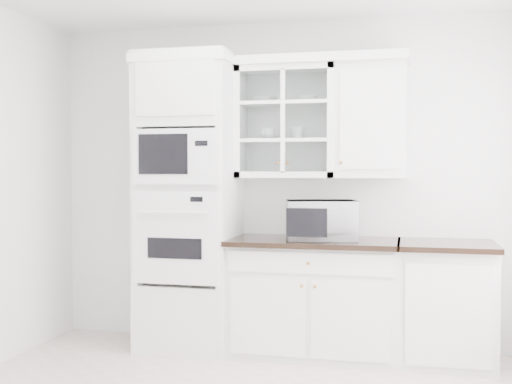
# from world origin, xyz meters

# --- Properties ---
(room_shell) EXTENTS (4.00, 3.50, 2.70)m
(room_shell) POSITION_xyz_m (0.00, 0.43, 1.78)
(room_shell) COLOR white
(room_shell) RESTS_ON ground
(oven_column) EXTENTS (0.76, 0.68, 2.40)m
(oven_column) POSITION_xyz_m (-0.75, 1.42, 1.20)
(oven_column) COLOR white
(oven_column) RESTS_ON ground
(base_cabinet_run) EXTENTS (1.32, 0.67, 0.92)m
(base_cabinet_run) POSITION_xyz_m (0.28, 1.45, 0.46)
(base_cabinet_run) COLOR white
(base_cabinet_run) RESTS_ON ground
(extra_base_cabinet) EXTENTS (0.72, 0.67, 0.92)m
(extra_base_cabinet) POSITION_xyz_m (1.28, 1.45, 0.46)
(extra_base_cabinet) COLOR white
(extra_base_cabinet) RESTS_ON ground
(upper_cabinet_glass) EXTENTS (0.80, 0.33, 0.90)m
(upper_cabinet_glass) POSITION_xyz_m (0.03, 1.58, 1.85)
(upper_cabinet_glass) COLOR white
(upper_cabinet_glass) RESTS_ON room_shell
(upper_cabinet_solid) EXTENTS (0.55, 0.33, 0.90)m
(upper_cabinet_solid) POSITION_xyz_m (0.71, 1.58, 1.85)
(upper_cabinet_solid) COLOR white
(upper_cabinet_solid) RESTS_ON room_shell
(crown_molding) EXTENTS (2.14, 0.38, 0.07)m
(crown_molding) POSITION_xyz_m (-0.07, 1.56, 2.33)
(crown_molding) COLOR white
(crown_molding) RESTS_ON room_shell
(countertop_microwave) EXTENTS (0.62, 0.55, 0.31)m
(countertop_microwave) POSITION_xyz_m (0.34, 1.40, 1.07)
(countertop_microwave) COLOR white
(countertop_microwave) RESTS_ON base_cabinet_run
(bowl_a) EXTENTS (0.24, 0.24, 0.05)m
(bowl_a) POSITION_xyz_m (-0.15, 1.57, 2.03)
(bowl_a) COLOR white
(bowl_a) RESTS_ON upper_cabinet_glass
(bowl_b) EXTENTS (0.18, 0.18, 0.05)m
(bowl_b) POSITION_xyz_m (0.20, 1.60, 2.04)
(bowl_b) COLOR white
(bowl_b) RESTS_ON upper_cabinet_glass
(cup_a) EXTENTS (0.15, 0.15, 0.09)m
(cup_a) POSITION_xyz_m (-0.12, 1.57, 1.76)
(cup_a) COLOR white
(cup_a) RESTS_ON upper_cabinet_glass
(cup_b) EXTENTS (0.12, 0.12, 0.10)m
(cup_b) POSITION_xyz_m (0.12, 1.60, 1.76)
(cup_b) COLOR white
(cup_b) RESTS_ON upper_cabinet_glass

